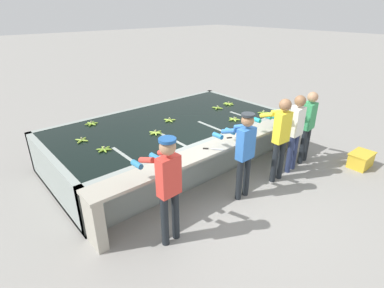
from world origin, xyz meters
name	(u,v)px	position (x,y,z in m)	size (l,w,h in m)	color
ground_plane	(226,190)	(0.00, 0.00, 0.00)	(80.00, 80.00, 0.00)	gray
wash_tank	(169,140)	(0.00, 1.79, 0.43)	(5.11, 2.70, 0.87)	gray
work_ledge	(219,156)	(0.00, 0.23, 0.63)	(5.11, 0.45, 0.87)	#A8A393
worker_0	(167,182)	(-1.60, -0.36, 1.00)	(0.43, 0.73, 1.65)	#1E2328
worker_1	(244,148)	(0.05, -0.30, 0.96)	(0.41, 0.71, 1.59)	#1E2328
worker_2	(280,133)	(1.02, -0.35, 1.00)	(0.43, 0.72, 1.66)	#1E2328
worker_3	(294,127)	(1.57, -0.32, 0.97)	(0.43, 0.72, 1.62)	navy
worker_4	(307,121)	(2.12, -0.28, 0.94)	(0.46, 0.72, 1.59)	#1E2328
banana_bunch_floating_0	(217,108)	(1.47, 1.75, 0.88)	(0.27, 0.27, 0.08)	#8CB738
banana_bunch_floating_1	(91,124)	(-1.34, 2.72, 0.88)	(0.28, 0.28, 0.08)	#8CB738
banana_bunch_floating_2	(104,149)	(-1.70, 1.37, 0.88)	(0.28, 0.28, 0.08)	#7FAD33
banana_bunch_floating_3	(169,120)	(0.05, 1.81, 0.88)	(0.27, 0.27, 0.08)	#9EC642
banana_bunch_floating_4	(234,119)	(1.17, 0.92, 0.88)	(0.28, 0.27, 0.08)	#9EC642
banana_bunch_floating_5	(156,133)	(-0.59, 1.41, 0.88)	(0.28, 0.26, 0.08)	#9EC642
banana_bunch_floating_6	(82,140)	(-1.84, 2.01, 0.88)	(0.25, 0.25, 0.08)	#93BC3D
banana_bunch_floating_7	(228,104)	(1.93, 1.80, 0.88)	(0.28, 0.27, 0.08)	#93BC3D
banana_bunch_floating_8	(264,113)	(2.04, 0.78, 0.88)	(0.23, 0.23, 0.08)	#8CB738
knife_0	(233,137)	(0.41, 0.27, 0.88)	(0.32, 0.19, 0.02)	silver
knife_1	(210,149)	(-0.27, 0.19, 0.88)	(0.25, 0.28, 0.02)	silver
crate	(361,160)	(2.85, -1.25, 0.16)	(0.55, 0.39, 0.32)	gold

